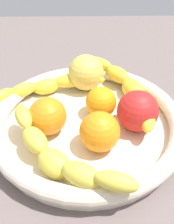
% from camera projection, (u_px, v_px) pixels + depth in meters
% --- Properties ---
extents(kitchen_counter, '(1.20, 1.20, 0.03)m').
position_uv_depth(kitchen_counter, '(87.00, 137.00, 0.51)').
color(kitchen_counter, '#675957').
rests_on(kitchen_counter, ground).
extents(fruit_bowl, '(0.35, 0.35, 0.04)m').
position_uv_depth(fruit_bowl, '(87.00, 122.00, 0.49)').
color(fruit_bowl, beige).
rests_on(fruit_bowl, kitchen_counter).
extents(banana_draped_left, '(0.13, 0.25, 0.05)m').
position_uv_depth(banana_draped_left, '(128.00, 88.00, 0.53)').
color(banana_draped_left, yellow).
rests_on(banana_draped_left, fruit_bowl).
extents(banana_draped_right, '(0.20, 0.19, 0.06)m').
position_uv_depth(banana_draped_right, '(58.00, 155.00, 0.39)').
color(banana_draped_right, yellow).
rests_on(banana_draped_right, fruit_bowl).
extents(banana_arching_top, '(0.23, 0.10, 0.04)m').
position_uv_depth(banana_arching_top, '(47.00, 86.00, 0.55)').
color(banana_arching_top, yellow).
rests_on(banana_arching_top, fruit_bowl).
extents(orange_front, '(0.07, 0.07, 0.07)m').
position_uv_depth(orange_front, '(100.00, 132.00, 0.43)').
color(orange_front, orange).
rests_on(orange_front, fruit_bowl).
extents(orange_mid_left, '(0.06, 0.06, 0.06)m').
position_uv_depth(orange_mid_left, '(101.00, 102.00, 0.50)').
color(orange_mid_left, orange).
rests_on(orange_mid_left, fruit_bowl).
extents(orange_mid_right, '(0.07, 0.07, 0.07)m').
position_uv_depth(orange_mid_right, '(48.00, 116.00, 0.46)').
color(orange_mid_right, orange).
rests_on(orange_mid_right, fruit_bowl).
extents(tomato_red, '(0.07, 0.07, 0.07)m').
position_uv_depth(tomato_red, '(138.00, 111.00, 0.46)').
color(tomato_red, red).
rests_on(tomato_red, fruit_bowl).
extents(apple_yellow, '(0.07, 0.07, 0.07)m').
position_uv_depth(apple_yellow, '(85.00, 73.00, 0.56)').
color(apple_yellow, '#E1C350').
rests_on(apple_yellow, fruit_bowl).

